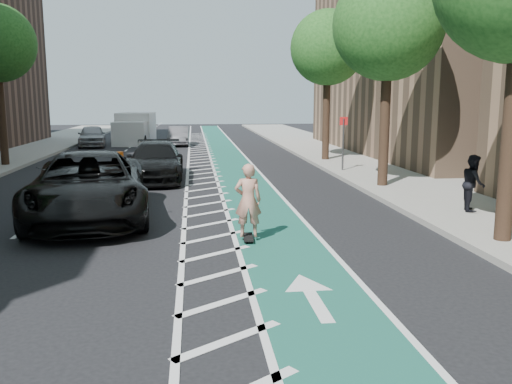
{
  "coord_description": "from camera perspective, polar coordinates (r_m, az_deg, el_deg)",
  "views": [
    {
      "loc": [
        1.08,
        -11.12,
        3.26
      ],
      "look_at": [
        2.52,
        1.3,
        1.1
      ],
      "focal_mm": 38.0,
      "sensor_mm": 36.0,
      "label": 1
    }
  ],
  "objects": [
    {
      "name": "tree_r_c",
      "position": [
        20.45,
        13.5,
        16.6
      ],
      "size": [
        4.2,
        4.2,
        7.9
      ],
      "color": "#382619",
      "rests_on": "ground"
    },
    {
      "name": "car_grey",
      "position": [
        38.77,
        -8.14,
        5.86
      ],
      "size": [
        1.43,
        4.04,
        1.33
      ],
      "primitive_type": "imported",
      "rotation": [
        0.0,
        0.0,
        -0.01
      ],
      "color": "#58585D",
      "rests_on": "ground"
    },
    {
      "name": "buffer_strip",
      "position": [
        21.37,
        -5.4,
        1.0
      ],
      "size": [
        1.4,
        90.0,
        0.01
      ],
      "primitive_type": "cube",
      "color": "silver",
      "rests_on": "ground"
    },
    {
      "name": "skateboarder",
      "position": [
        12.42,
        -0.85,
        -0.88
      ],
      "size": [
        0.64,
        0.44,
        1.71
      ],
      "primitive_type": "imported",
      "rotation": [
        0.0,
        0.0,
        3.08
      ],
      "color": "tan",
      "rests_on": "skateboard"
    },
    {
      "name": "box_truck",
      "position": [
        40.85,
        -12.65,
        6.43
      ],
      "size": [
        2.73,
        5.51,
        2.23
      ],
      "rotation": [
        0.0,
        0.0,
        -0.07
      ],
      "color": "white",
      "rests_on": "ground"
    },
    {
      "name": "barrel_c",
      "position": [
        26.01,
        -14.27,
        3.16
      ],
      "size": [
        0.6,
        0.6,
        0.82
      ],
      "color": "orange",
      "rests_on": "ground"
    },
    {
      "name": "barrel_b",
      "position": [
        21.33,
        -19.22,
        1.64
      ],
      "size": [
        0.67,
        0.67,
        0.92
      ],
      "color": "orange",
      "rests_on": "ground"
    },
    {
      "name": "sidewalk_right",
      "position": [
        22.96,
        14.99,
        1.49
      ],
      "size": [
        5.0,
        90.0,
        0.15
      ],
      "primitive_type": "cube",
      "color": "gray",
      "rests_on": "ground"
    },
    {
      "name": "bike_lane",
      "position": [
        21.45,
        -1.39,
        1.07
      ],
      "size": [
        2.0,
        90.0,
        0.01
      ],
      "primitive_type": "cube",
      "color": "#17534C",
      "rests_on": "ground"
    },
    {
      "name": "car_silver",
      "position": [
        39.0,
        -16.89,
        5.67
      ],
      "size": [
        2.33,
        4.54,
        1.48
      ],
      "primitive_type": "imported",
      "rotation": [
        0.0,
        0.0,
        0.14
      ],
      "color": "#A09EA4",
      "rests_on": "ground"
    },
    {
      "name": "skateboard",
      "position": [
        12.61,
        -0.84,
        -4.78
      ],
      "size": [
        0.27,
        0.8,
        0.11
      ],
      "rotation": [
        0.0,
        0.0,
        -0.06
      ],
      "color": "black",
      "rests_on": "ground"
    },
    {
      "name": "suv_near",
      "position": [
        15.37,
        -17.21,
        0.57
      ],
      "size": [
        3.78,
        6.87,
        1.82
      ],
      "primitive_type": "imported",
      "rotation": [
        0.0,
        0.0,
        0.12
      ],
      "color": "black",
      "rests_on": "ground"
    },
    {
      "name": "barrel_a",
      "position": [
        20.89,
        -20.06,
        1.55
      ],
      "size": [
        0.74,
        0.74,
        1.01
      ],
      "color": "#DF490B",
      "rests_on": "ground"
    },
    {
      "name": "ground",
      "position": [
        11.64,
        -11.73,
        -6.68
      ],
      "size": [
        120.0,
        120.0,
        0.0
      ],
      "primitive_type": "plane",
      "color": "black",
      "rests_on": "ground"
    },
    {
      "name": "tree_r_d",
      "position": [
        28.08,
        7.74,
        14.85
      ],
      "size": [
        4.2,
        4.2,
        7.9
      ],
      "color": "#382619",
      "rests_on": "ground"
    },
    {
      "name": "sign_post",
      "position": [
        24.1,
        9.16,
        5.13
      ],
      "size": [
        0.35,
        0.08,
        2.47
      ],
      "color": "#4C4C4C",
      "rests_on": "ground"
    },
    {
      "name": "suv_far",
      "position": [
        22.16,
        -10.51,
        3.18
      ],
      "size": [
        2.17,
        5.3,
        1.54
      ],
      "primitive_type": "imported",
      "rotation": [
        0.0,
        0.0,
        0.0
      ],
      "color": "black",
      "rests_on": "ground"
    },
    {
      "name": "curb_right",
      "position": [
        22.17,
        9.09,
        1.43
      ],
      "size": [
        0.12,
        90.0,
        0.16
      ],
      "primitive_type": "cube",
      "color": "gray",
      "rests_on": "ground"
    },
    {
      "name": "pedestrian",
      "position": [
        16.27,
        21.9,
        0.89
      ],
      "size": [
        0.82,
        0.93,
        1.58
      ],
      "primitive_type": "imported",
      "rotation": [
        0.0,
        0.0,
        1.22
      ],
      "color": "black",
      "rests_on": "sidewalk_right"
    }
  ]
}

